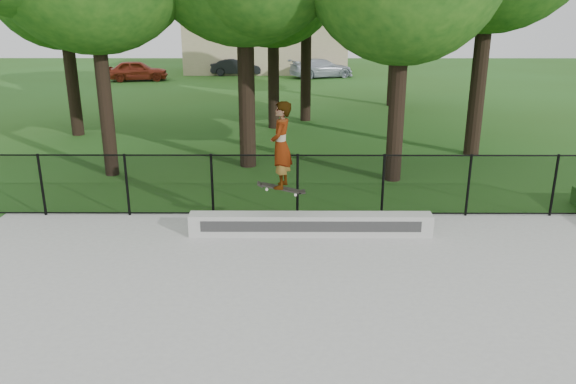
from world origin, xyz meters
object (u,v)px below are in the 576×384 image
car_a (137,71)px  car_c (322,68)px  skater_airborne (281,147)px  car_b (236,67)px  grind_ledge (310,224)px

car_a → car_c: size_ratio=0.95×
car_c → skater_airborne: skater_airborne is taller
car_b → skater_airborne: (3.80, -30.72, 1.44)m
car_b → skater_airborne: bearing=-175.0°
car_c → car_a: bearing=77.5°
car_a → skater_airborne: bearing=-169.4°
car_a → skater_airborne: size_ratio=2.02×
grind_ledge → car_c: bearing=86.5°
grind_ledge → car_a: 29.39m
grind_ledge → car_c: 29.22m
car_b → car_c: 6.37m
grind_ledge → car_c: size_ratio=1.25×
car_a → grind_ledge: bearing=-168.2°
grind_ledge → car_a: size_ratio=1.31×
car_c → car_b: bearing=56.0°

